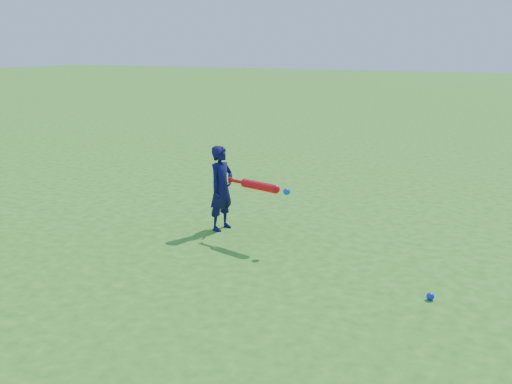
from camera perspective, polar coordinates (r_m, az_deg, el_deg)
ground at (r=5.96m, az=-0.14°, el=-5.06°), size 80.00×80.00×0.00m
child at (r=6.26m, az=-3.47°, el=0.39°), size 0.28×0.38×0.94m
ground_ball_blue at (r=4.88m, az=17.04°, el=-9.94°), size 0.06×0.06×0.06m
bat_swing at (r=5.79m, az=0.60°, el=0.57°), size 0.79×0.26×0.09m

